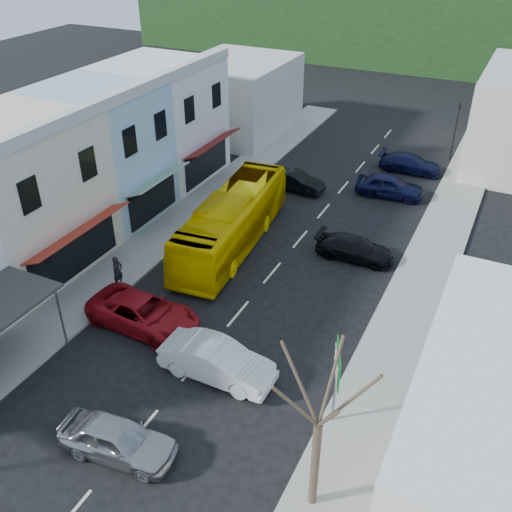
{
  "coord_description": "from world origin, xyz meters",
  "views": [
    {
      "loc": [
        10.44,
        -15.44,
        17.15
      ],
      "look_at": [
        0.0,
        6.0,
        2.2
      ],
      "focal_mm": 40.0,
      "sensor_mm": 36.0,
      "label": 1
    }
  ],
  "objects_px": {
    "street_tree": "(318,425)",
    "car_red": "(144,314)",
    "car_white": "(217,363)",
    "direction_sign": "(336,386)",
    "bus": "(232,222)",
    "pedestrian_left": "(118,272)",
    "traffic_signal": "(455,131)",
    "car_silver": "(118,440)"
  },
  "relations": [
    {
      "from": "car_silver",
      "to": "car_white",
      "type": "distance_m",
      "value": 5.2
    },
    {
      "from": "car_silver",
      "to": "car_white",
      "type": "height_order",
      "value": "same"
    },
    {
      "from": "pedestrian_left",
      "to": "traffic_signal",
      "type": "xyz_separation_m",
      "value": [
        12.31,
        25.37,
        1.24
      ]
    },
    {
      "from": "car_red",
      "to": "street_tree",
      "type": "relative_size",
      "value": 0.61
    },
    {
      "from": "bus",
      "to": "pedestrian_left",
      "type": "distance_m",
      "value": 7.2
    },
    {
      "from": "bus",
      "to": "car_white",
      "type": "height_order",
      "value": "bus"
    },
    {
      "from": "traffic_signal",
      "to": "bus",
      "type": "bearing_deg",
      "value": 85.01
    },
    {
      "from": "car_silver",
      "to": "bus",
      "type": "bearing_deg",
      "value": 6.12
    },
    {
      "from": "pedestrian_left",
      "to": "traffic_signal",
      "type": "relative_size",
      "value": 0.38
    },
    {
      "from": "bus",
      "to": "pedestrian_left",
      "type": "xyz_separation_m",
      "value": [
        -3.22,
        -6.42,
        -0.55
      ]
    },
    {
      "from": "direction_sign",
      "to": "traffic_signal",
      "type": "bearing_deg",
      "value": 68.88
    },
    {
      "from": "pedestrian_left",
      "to": "traffic_signal",
      "type": "bearing_deg",
      "value": -19.23
    },
    {
      "from": "car_silver",
      "to": "traffic_signal",
      "type": "height_order",
      "value": "traffic_signal"
    },
    {
      "from": "pedestrian_left",
      "to": "traffic_signal",
      "type": "height_order",
      "value": "traffic_signal"
    },
    {
      "from": "car_white",
      "to": "direction_sign",
      "type": "xyz_separation_m",
      "value": [
        5.21,
        -0.26,
        1.17
      ]
    },
    {
      "from": "direction_sign",
      "to": "traffic_signal",
      "type": "height_order",
      "value": "traffic_signal"
    },
    {
      "from": "pedestrian_left",
      "to": "bus",
      "type": "bearing_deg",
      "value": -20.02
    },
    {
      "from": "street_tree",
      "to": "car_red",
      "type": "bearing_deg",
      "value": 153.27
    },
    {
      "from": "pedestrian_left",
      "to": "direction_sign",
      "type": "xyz_separation_m",
      "value": [
        12.91,
        -3.64,
        0.87
      ]
    },
    {
      "from": "direction_sign",
      "to": "street_tree",
      "type": "distance_m",
      "value": 4.15
    },
    {
      "from": "traffic_signal",
      "to": "pedestrian_left",
      "type": "bearing_deg",
      "value": 84.74
    },
    {
      "from": "street_tree",
      "to": "traffic_signal",
      "type": "bearing_deg",
      "value": 92.06
    },
    {
      "from": "car_silver",
      "to": "car_white",
      "type": "xyz_separation_m",
      "value": [
        1.26,
        5.05,
        0.0
      ]
    },
    {
      "from": "direction_sign",
      "to": "bus",
      "type": "bearing_deg",
      "value": 111.62
    },
    {
      "from": "pedestrian_left",
      "to": "street_tree",
      "type": "distance_m",
      "value": 15.57
    },
    {
      "from": "bus",
      "to": "pedestrian_left",
      "type": "relative_size",
      "value": 6.82
    },
    {
      "from": "pedestrian_left",
      "to": "direction_sign",
      "type": "height_order",
      "value": "direction_sign"
    },
    {
      "from": "street_tree",
      "to": "traffic_signal",
      "type": "relative_size",
      "value": 1.69
    },
    {
      "from": "car_white",
      "to": "car_red",
      "type": "relative_size",
      "value": 0.96
    },
    {
      "from": "bus",
      "to": "car_silver",
      "type": "distance_m",
      "value": 15.22
    },
    {
      "from": "bus",
      "to": "car_silver",
      "type": "xyz_separation_m",
      "value": [
        3.22,
        -14.85,
        -0.85
      ]
    },
    {
      "from": "bus",
      "to": "direction_sign",
      "type": "bearing_deg",
      "value": -51.67
    },
    {
      "from": "car_silver",
      "to": "car_white",
      "type": "relative_size",
      "value": 1.0
    },
    {
      "from": "pedestrian_left",
      "to": "street_tree",
      "type": "height_order",
      "value": "street_tree"
    },
    {
      "from": "car_white",
      "to": "bus",
      "type": "bearing_deg",
      "value": 24.53
    },
    {
      "from": "car_white",
      "to": "direction_sign",
      "type": "relative_size",
      "value": 1.18
    },
    {
      "from": "car_red",
      "to": "pedestrian_left",
      "type": "xyz_separation_m",
      "value": [
        -2.97,
        1.98,
        0.3
      ]
    },
    {
      "from": "car_red",
      "to": "traffic_signal",
      "type": "distance_m",
      "value": 28.94
    },
    {
      "from": "street_tree",
      "to": "traffic_signal",
      "type": "height_order",
      "value": "street_tree"
    },
    {
      "from": "traffic_signal",
      "to": "car_red",
      "type": "bearing_deg",
      "value": 91.78
    },
    {
      "from": "car_white",
      "to": "car_red",
      "type": "bearing_deg",
      "value": 73.46
    },
    {
      "from": "pedestrian_left",
      "to": "car_silver",
      "type": "bearing_deg",
      "value": -135.98
    }
  ]
}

